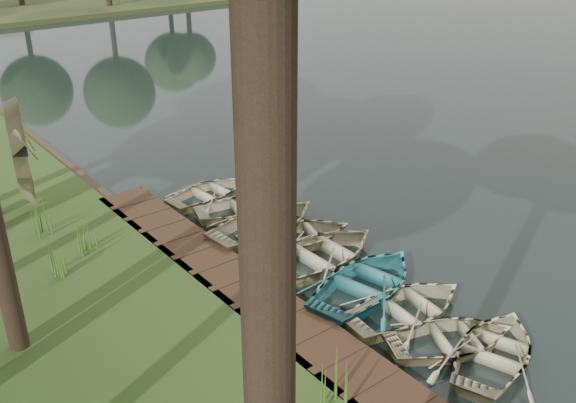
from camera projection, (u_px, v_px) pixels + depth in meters
ground at (307, 285)px, 17.13m from camera, size 300.00×300.00×0.00m
water at (444, 35)px, 48.07m from camera, size 130.00×200.00×0.05m
boardwalk at (258, 302)px, 16.17m from camera, size 1.60×16.00×0.30m
peninsula at (18, 11)px, 57.02m from camera, size 50.00×14.00×0.45m
rowboat_0 at (496, 349)px, 14.12m from camera, size 3.83×3.26×0.67m
rowboat_1 at (452, 336)px, 14.54m from camera, size 3.71×3.27×0.64m
rowboat_2 at (407, 305)px, 15.60m from camera, size 3.66×2.79×0.71m
rowboat_3 at (367, 280)px, 16.52m from camera, size 4.36×3.53×0.80m
rowboat_4 at (320, 252)px, 17.84m from camera, size 4.05×2.95×0.82m
rowboat_5 at (296, 233)px, 18.91m from camera, size 4.06×3.39×0.72m
rowboat_6 at (266, 220)px, 19.59m from camera, size 4.11×3.10×0.80m
rowboat_7 at (243, 206)px, 20.69m from camera, size 3.68×3.08×0.66m
rowboat_8 at (209, 190)px, 21.78m from camera, size 3.38×2.60×0.65m
stored_rowboat at (32, 195)px, 20.72m from camera, size 4.00×3.24×0.73m
reeds_0 at (336, 382)px, 12.45m from camera, size 0.60×0.60×1.12m
reeds_1 at (58, 255)px, 16.85m from camera, size 0.60×0.60×1.13m
reeds_2 at (42, 218)px, 18.83m from camera, size 0.60×0.60×1.10m
reeds_3 at (85, 235)px, 17.90m from camera, size 0.60×0.60×1.12m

